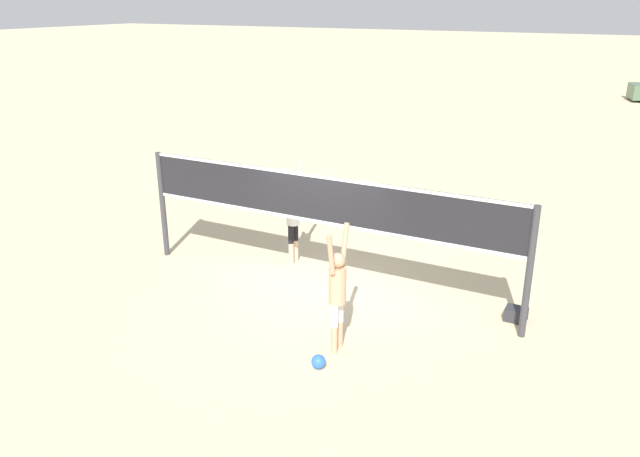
{
  "coord_description": "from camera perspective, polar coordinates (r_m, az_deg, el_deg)",
  "views": [
    {
      "loc": [
        5.13,
        -9.82,
        5.4
      ],
      "look_at": [
        0.0,
        0.0,
        1.28
      ],
      "focal_mm": 35.0,
      "sensor_mm": 36.0,
      "label": 1
    }
  ],
  "objects": [
    {
      "name": "ground_plane",
      "position": [
        12.33,
        0.0,
        -5.6
      ],
      "size": [
        200.0,
        200.0,
        0.0
      ],
      "primitive_type": "plane",
      "color": "beige"
    },
    {
      "name": "volleyball_net",
      "position": [
        11.69,
        0.0,
        1.78
      ],
      "size": [
        7.84,
        0.12,
        2.33
      ],
      "color": "#38383D",
      "rests_on": "ground_plane"
    },
    {
      "name": "player_spiker",
      "position": [
        9.84,
        1.61,
        -5.47
      ],
      "size": [
        0.28,
        0.7,
        2.11
      ],
      "rotation": [
        0.0,
        0.0,
        1.57
      ],
      "color": "tan",
      "rests_on": "ground_plane"
    },
    {
      "name": "player_blocker",
      "position": [
        13.14,
        -2.49,
        1.45
      ],
      "size": [
        0.28,
        0.71,
        2.16
      ],
      "rotation": [
        0.0,
        0.0,
        -1.57
      ],
      "color": "beige",
      "rests_on": "ground_plane"
    },
    {
      "name": "volleyball",
      "position": [
        9.85,
        -0.14,
        -12.08
      ],
      "size": [
        0.23,
        0.23,
        0.23
      ],
      "color": "blue",
      "rests_on": "ground_plane"
    },
    {
      "name": "gear_bag",
      "position": [
        11.71,
        17.49,
        -7.48
      ],
      "size": [
        0.38,
        0.32,
        0.23
      ],
      "color": "#2D2D33",
      "rests_on": "ground_plane"
    }
  ]
}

